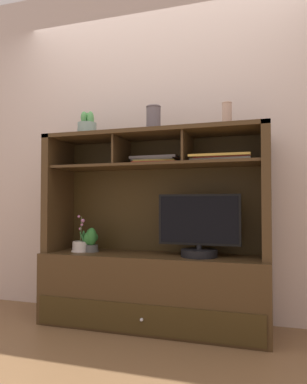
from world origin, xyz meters
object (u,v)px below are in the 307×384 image
object	(u,v)px
potted_orchid	(81,246)
tv_monitor	(199,231)
potted_fern	(91,240)
potted_succulent	(87,127)
magazine_stack_centre	(156,161)
ceramic_vase	(154,119)
magazine_stack_left	(221,158)
accent_vase	(227,115)
media_console	(154,267)

from	to	relation	value
potted_orchid	tv_monitor	bearing A→B (deg)	-0.25
potted_fern	potted_succulent	bearing A→B (deg)	-179.83
magazine_stack_centre	ceramic_vase	distance (m)	0.31
tv_monitor	ceramic_vase	bearing A→B (deg)	173.23
potted_orchid	magazine_stack_centre	xyz separation A→B (m)	(0.59, 0.08, 0.65)
tv_monitor	ceramic_vase	world-z (taller)	ceramic_vase
magazine_stack_left	ceramic_vase	xyz separation A→B (m)	(-0.50, 0.03, 0.32)
potted_orchid	potted_succulent	bearing A→B (deg)	11.18
potted_fern	ceramic_vase	size ratio (longest dim) A/B	0.95
potted_orchid	magazine_stack_left	xyz separation A→B (m)	(1.09, 0.01, 0.64)
potted_succulent	accent_vase	xyz separation A→B (m)	(1.08, 0.02, 0.02)
tv_monitor	magazine_stack_centre	size ratio (longest dim) A/B	1.58
potted_succulent	ceramic_vase	xyz separation A→B (m)	(0.54, 0.03, 0.03)
accent_vase	tv_monitor	bearing A→B (deg)	-170.76
potted_orchid	potted_succulent	distance (m)	0.93
ceramic_vase	accent_vase	world-z (taller)	ceramic_vase
media_console	potted_orchid	distance (m)	0.60
accent_vase	ceramic_vase	bearing A→B (deg)	179.00
potted_orchid	accent_vase	size ratio (longest dim) A/B	1.58
ceramic_vase	accent_vase	xyz separation A→B (m)	(0.54, -0.01, -0.01)
media_console	potted_fern	xyz separation A→B (m)	(-0.50, -0.03, 0.19)
potted_succulent	media_console	bearing A→B (deg)	3.44
potted_orchid	ceramic_vase	world-z (taller)	ceramic_vase
tv_monitor	potted_orchid	distance (m)	0.94
magazine_stack_centre	potted_succulent	xyz separation A→B (m)	(-0.54, -0.07, 0.28)
potted_orchid	ceramic_vase	size ratio (longest dim) A/B	1.43
magazine_stack_left	accent_vase	size ratio (longest dim) A/B	2.38
magazine_stack_left	potted_succulent	size ratio (longest dim) A/B	2.24
media_console	potted_orchid	size ratio (longest dim) A/B	5.89
potted_orchid	potted_succulent	size ratio (longest dim) A/B	1.49
potted_succulent	accent_vase	size ratio (longest dim) A/B	1.06
potted_fern	magazine_stack_left	xyz separation A→B (m)	(1.00, -0.00, 0.59)
media_console	tv_monitor	bearing A→B (deg)	-7.40
media_console	potted_fern	distance (m)	0.53
tv_monitor	accent_vase	world-z (taller)	accent_vase
tv_monitor	potted_succulent	bearing A→B (deg)	179.18
potted_orchid	magazine_stack_centre	world-z (taller)	magazine_stack_centre
magazine_stack_left	potted_orchid	bearing A→B (deg)	-179.55
ceramic_vase	potted_orchid	bearing A→B (deg)	-176.35
potted_succulent	ceramic_vase	world-z (taller)	ceramic_vase
magazine_stack_left	ceramic_vase	distance (m)	0.60
potted_succulent	potted_orchid	bearing A→B (deg)	-168.82
tv_monitor	potted_fern	distance (m)	0.85
potted_orchid	ceramic_vase	xyz separation A→B (m)	(0.58, 0.04, 0.96)
potted_orchid	media_console	bearing A→B (deg)	4.03
tv_monitor	magazine_stack_left	distance (m)	0.53
potted_fern	magazine_stack_centre	size ratio (longest dim) A/B	0.51
magazine_stack_centre	accent_vase	bearing A→B (deg)	-5.07
ceramic_vase	accent_vase	distance (m)	0.54
tv_monitor	ceramic_vase	size ratio (longest dim) A/B	2.94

